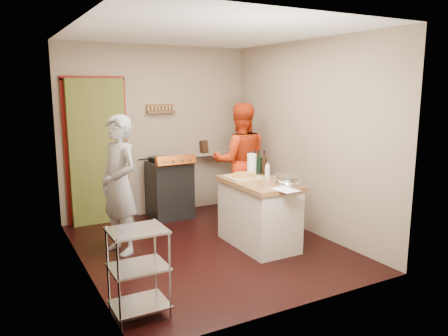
{
  "coord_description": "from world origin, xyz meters",
  "views": [
    {
      "loc": [
        -2.33,
        -4.67,
        1.99
      ],
      "look_at": [
        0.22,
        0.0,
        0.99
      ],
      "focal_mm": 35.0,
      "sensor_mm": 36.0,
      "label": 1
    }
  ],
  "objects_px": {
    "person_red": "(240,161)",
    "stove": "(170,189)",
    "wire_shelving": "(138,268)",
    "island": "(259,211)",
    "person_stripe": "(119,185)"
  },
  "relations": [
    {
      "from": "wire_shelving",
      "to": "island",
      "type": "xyz_separation_m",
      "value": [
        1.87,
        0.96,
        0.01
      ]
    },
    {
      "from": "wire_shelving",
      "to": "island",
      "type": "distance_m",
      "value": 2.1
    },
    {
      "from": "person_stripe",
      "to": "island",
      "type": "bearing_deg",
      "value": 52.19
    },
    {
      "from": "stove",
      "to": "wire_shelving",
      "type": "relative_size",
      "value": 1.26
    },
    {
      "from": "person_red",
      "to": "wire_shelving",
      "type": "bearing_deg",
      "value": 63.45
    },
    {
      "from": "island",
      "to": "person_stripe",
      "type": "bearing_deg",
      "value": 159.14
    },
    {
      "from": "wire_shelving",
      "to": "person_red",
      "type": "bearing_deg",
      "value": 42.82
    },
    {
      "from": "stove",
      "to": "person_stripe",
      "type": "distance_m",
      "value": 1.54
    },
    {
      "from": "wire_shelving",
      "to": "person_stripe",
      "type": "xyz_separation_m",
      "value": [
        0.28,
        1.56,
        0.39
      ]
    },
    {
      "from": "wire_shelving",
      "to": "person_red",
      "type": "distance_m",
      "value": 3.14
    },
    {
      "from": "wire_shelving",
      "to": "island",
      "type": "bearing_deg",
      "value": 27.14
    },
    {
      "from": "stove",
      "to": "person_red",
      "type": "bearing_deg",
      "value": -28.21
    },
    {
      "from": "person_red",
      "to": "stove",
      "type": "bearing_deg",
      "value": -7.58
    },
    {
      "from": "stove",
      "to": "person_red",
      "type": "relative_size",
      "value": 0.58
    },
    {
      "from": "person_stripe",
      "to": "stove",
      "type": "bearing_deg",
      "value": 118.34
    }
  ]
}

